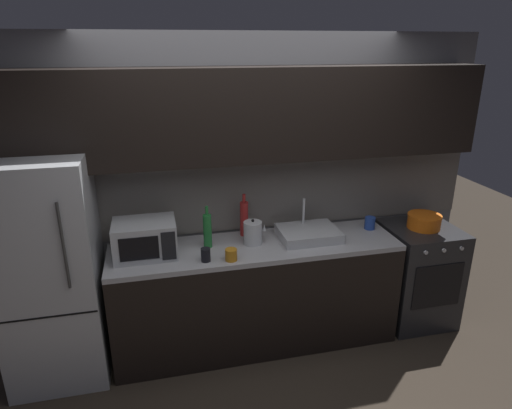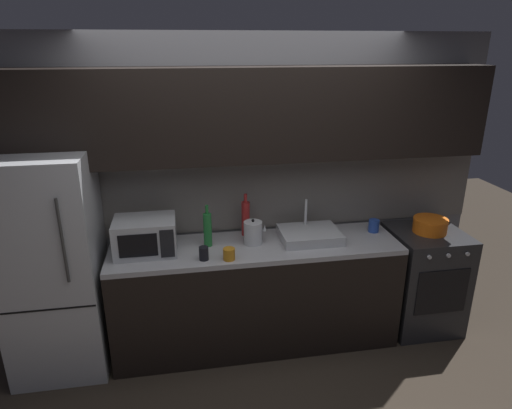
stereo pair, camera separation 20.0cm
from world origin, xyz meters
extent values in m
cube|color=slate|center=(0.00, 1.30, 1.25)|extent=(4.04, 0.10, 2.50)
cube|color=slate|center=(0.00, 1.25, 1.20)|extent=(4.04, 0.01, 0.60)
cube|color=black|center=(0.00, 1.08, 1.90)|extent=(3.72, 0.34, 0.70)
cube|color=black|center=(0.00, 0.90, 0.43)|extent=(2.30, 0.60, 0.86)
cube|color=#9E9EA3|center=(0.00, 0.90, 0.88)|extent=(2.30, 0.60, 0.04)
cube|color=#ADAFB5|center=(-1.53, 0.90, 0.85)|extent=(0.68, 0.66, 1.71)
cube|color=black|center=(-1.53, 0.57, 0.68)|extent=(0.67, 0.00, 0.01)
cylinder|color=#333333|center=(-1.34, 0.55, 1.19)|extent=(0.02, 0.02, 0.60)
cube|color=#232326|center=(1.49, 0.90, 0.45)|extent=(0.60, 0.60, 0.90)
cube|color=black|center=(1.49, 0.60, 0.50)|extent=(0.45, 0.01, 0.40)
cylinder|color=#B2B2B7|center=(1.33, 0.59, 0.83)|extent=(0.03, 0.02, 0.03)
cylinder|color=#B2B2B7|center=(1.49, 0.59, 0.83)|extent=(0.03, 0.02, 0.03)
cylinder|color=#B2B2B7|center=(1.66, 0.59, 0.83)|extent=(0.03, 0.02, 0.03)
cube|color=#A8AAAF|center=(-0.85, 0.92, 1.04)|extent=(0.46, 0.34, 0.27)
cube|color=black|center=(-0.89, 0.75, 1.04)|extent=(0.28, 0.01, 0.18)
cube|color=black|center=(-0.69, 0.75, 1.04)|extent=(0.10, 0.01, 0.22)
cube|color=#ADAFB5|center=(0.45, 0.93, 0.94)|extent=(0.48, 0.38, 0.08)
cylinder|color=silver|center=(0.45, 1.06, 1.09)|extent=(0.02, 0.02, 0.22)
cylinder|color=#B7BABF|center=(-0.02, 0.93, 0.99)|extent=(0.15, 0.15, 0.19)
sphere|color=black|center=(-0.02, 0.93, 1.10)|extent=(0.02, 0.02, 0.02)
cone|color=#B7BABF|center=(0.07, 0.93, 1.03)|extent=(0.03, 0.03, 0.05)
cylinder|color=#A82323|center=(-0.05, 1.11, 1.04)|extent=(0.07, 0.07, 0.29)
cylinder|color=#A82323|center=(-0.05, 1.11, 1.22)|extent=(0.03, 0.03, 0.07)
cylinder|color=#1E6B2D|center=(-0.38, 0.95, 1.03)|extent=(0.07, 0.07, 0.27)
cylinder|color=#1E6B2D|center=(-0.38, 0.95, 1.20)|extent=(0.03, 0.03, 0.07)
cylinder|color=#234299|center=(1.03, 0.99, 0.95)|extent=(0.09, 0.09, 0.11)
cylinder|color=#B27019|center=(-0.24, 0.68, 0.94)|extent=(0.09, 0.09, 0.09)
cylinder|color=black|center=(-0.43, 0.71, 0.95)|extent=(0.07, 0.07, 0.10)
cylinder|color=orange|center=(1.49, 0.90, 0.95)|extent=(0.28, 0.28, 0.10)
cylinder|color=orange|center=(1.49, 0.90, 1.01)|extent=(0.28, 0.28, 0.02)
camera|label=1|loc=(-0.75, -2.24, 2.41)|focal=31.34mm
camera|label=2|loc=(-0.56, -2.28, 2.41)|focal=31.34mm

